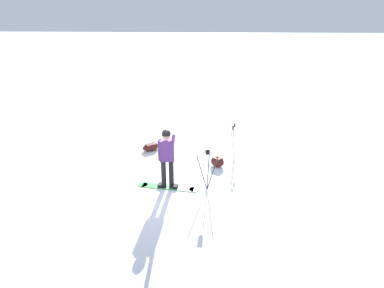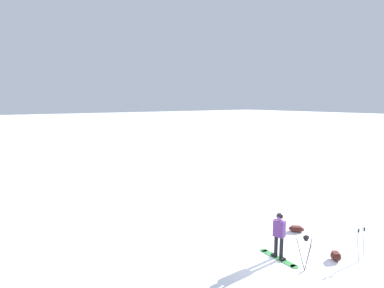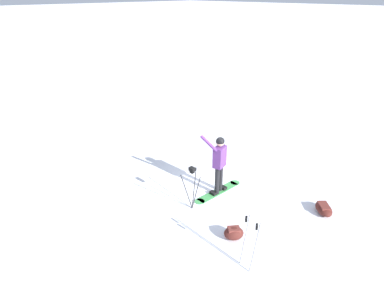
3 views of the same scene
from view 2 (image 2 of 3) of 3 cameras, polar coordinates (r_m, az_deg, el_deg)
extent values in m
plane|color=white|center=(13.62, 13.39, -18.56)|extent=(300.00, 300.00, 0.00)
cylinder|color=black|center=(13.36, 15.28, -17.10)|extent=(0.14, 0.14, 0.87)
cylinder|color=black|center=(13.44, 14.39, -16.90)|extent=(0.14, 0.14, 0.87)
cube|color=#592D72|center=(13.11, 14.94, -14.04)|extent=(0.45, 0.35, 0.62)
sphere|color=tan|center=(12.95, 15.01, -12.16)|extent=(0.24, 0.24, 0.24)
sphere|color=black|center=(12.94, 15.02, -12.03)|extent=(0.25, 0.25, 0.25)
cylinder|color=#592D72|center=(12.67, 15.24, -12.76)|extent=(0.22, 0.56, 0.43)
cylinder|color=#592D72|center=(13.21, 14.18, -13.85)|extent=(0.09, 0.09, 0.62)
cube|color=#3F994C|center=(13.58, 14.77, -18.65)|extent=(1.56, 0.36, 0.02)
cylinder|color=#3F994C|center=(13.13, 17.40, -19.70)|extent=(0.29, 0.29, 0.02)
cylinder|color=#3F994C|center=(14.05, 12.34, -17.63)|extent=(0.29, 0.29, 0.02)
cube|color=black|center=(13.42, 15.51, -18.75)|extent=(0.15, 0.21, 0.08)
cube|color=black|center=(13.69, 14.06, -18.16)|extent=(0.15, 0.21, 0.08)
ellipsoid|color=#4C1E19|center=(14.06, 23.73, -17.41)|extent=(0.61, 0.59, 0.32)
cube|color=brown|center=(14.01, 23.75, -16.99)|extent=(0.36, 0.35, 0.08)
cylinder|color=#262628|center=(12.86, 19.58, -17.67)|extent=(0.05, 0.34, 1.13)
cylinder|color=#262628|center=(12.77, 18.36, -17.80)|extent=(0.33, 0.16, 1.13)
cylinder|color=#262628|center=(12.62, 19.50, -18.17)|extent=(0.33, 0.16, 1.13)
cube|color=black|center=(12.50, 19.22, -15.43)|extent=(0.10, 0.10, 0.06)
cube|color=black|center=(12.47, 19.24, -15.09)|extent=(0.12, 0.16, 0.10)
ellipsoid|color=#4C1E19|center=(16.19, 17.71, -13.90)|extent=(0.76, 0.77, 0.25)
cube|color=brown|center=(16.16, 17.72, -13.61)|extent=(0.46, 0.46, 0.08)
cylinder|color=gray|center=(14.43, 27.66, -15.03)|extent=(0.19, 0.09, 1.22)
cylinder|color=black|center=(14.24, 27.80, -12.99)|extent=(0.05, 0.05, 0.14)
cylinder|color=gray|center=(14.20, 26.88, -15.35)|extent=(0.20, 0.07, 1.22)
cylinder|color=black|center=(14.00, 27.01, -13.29)|extent=(0.05, 0.05, 0.14)
camera|label=1|loc=(6.29, -19.14, -6.07)|focal=29.01mm
camera|label=3|loc=(15.14, 51.24, 3.18)|focal=31.99mm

